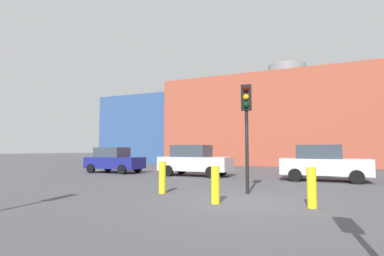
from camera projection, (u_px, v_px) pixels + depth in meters
name	position (u px, v px, depth m)	size (l,w,h in m)	color
ground_plane	(242.00, 201.00, 8.97)	(200.00, 200.00, 0.00)	#47474C
building_backdrop	(288.00, 124.00, 32.69)	(42.09, 12.90, 10.76)	#9E4733
parked_car_0	(114.00, 160.00, 19.80)	(3.83, 1.88, 1.66)	navy
parked_car_1	(194.00, 161.00, 17.45)	(4.10, 2.01, 1.78)	silver
parked_car_2	(323.00, 163.00, 14.66)	(4.05, 1.99, 1.75)	silver
traffic_light_island	(246.00, 113.00, 10.53)	(0.40, 0.39, 3.80)	black
bollard_yellow_0	(162.00, 177.00, 10.52)	(0.24, 0.24, 1.11)	yellow
bollard_yellow_1	(312.00, 188.00, 7.88)	(0.24, 0.24, 1.06)	yellow
bollard_yellow_2	(215.00, 185.00, 8.52)	(0.24, 0.24, 1.05)	yellow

